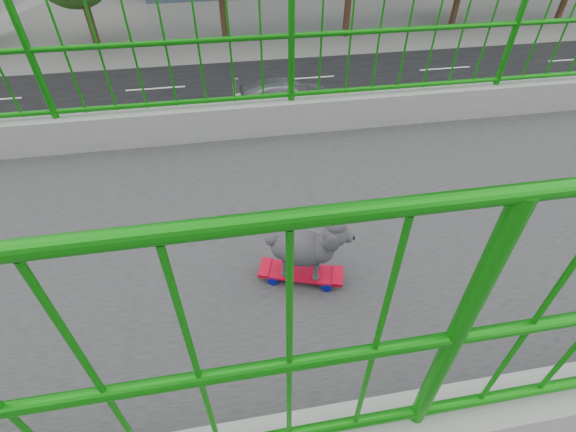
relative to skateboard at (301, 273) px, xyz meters
The scene contains 6 objects.
road 15.60m from the skateboard, 164.39° to the right, with size 18.00×90.00×0.02m, color black.
skateboard is the anchor object (origin of this frame).
poodle 0.24m from the skateboard, 71.84° to the left, with size 0.30×0.48×0.41m.
car_1 13.00m from the skateboard, 147.42° to the left, with size 1.70×4.87×1.60m, color gray.
car_2 16.32m from the skateboard, 148.49° to the right, with size 2.21×4.80×1.33m, color red.
car_3 17.40m from the skateboard, behind, with size 1.98×4.86×1.41m, color gray.
Camera 1 is at (1.97, 3.40, 8.92)m, focal length 25.28 mm.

